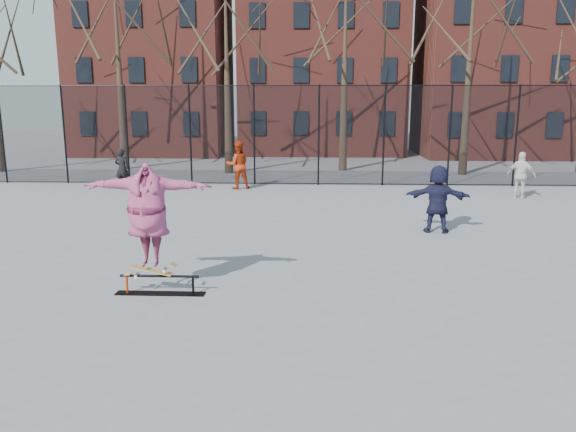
{
  "coord_description": "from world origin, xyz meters",
  "views": [
    {
      "loc": [
        0.98,
        -9.69,
        3.54
      ],
      "look_at": [
        0.48,
        1.5,
        1.15
      ],
      "focal_mm": 35.0,
      "sensor_mm": 36.0,
      "label": 1
    }
  ],
  "objects_px": {
    "skateboard": "(151,272)",
    "bystander_white": "(521,175)",
    "bystander_red": "(238,165)",
    "bystander_navy": "(438,199)",
    "bystander_black": "(122,169)",
    "skate_rail": "(160,286)",
    "skater": "(148,220)"
  },
  "relations": [
    {
      "from": "skater",
      "to": "bystander_black",
      "type": "xyz_separation_m",
      "value": [
        -4.5,
        11.78,
        -0.61
      ]
    },
    {
      "from": "bystander_black",
      "to": "bystander_navy",
      "type": "xyz_separation_m",
      "value": [
        10.72,
        -6.73,
        0.11
      ]
    },
    {
      "from": "bystander_black",
      "to": "bystander_white",
      "type": "bearing_deg",
      "value": 179.99
    },
    {
      "from": "skateboard",
      "to": "skater",
      "type": "height_order",
      "value": "skater"
    },
    {
      "from": "bystander_white",
      "to": "bystander_navy",
      "type": "distance_m",
      "value": 6.56
    },
    {
      "from": "skateboard",
      "to": "skater",
      "type": "relative_size",
      "value": 0.36
    },
    {
      "from": "skate_rail",
      "to": "bystander_white",
      "type": "relative_size",
      "value": 1.0
    },
    {
      "from": "skateboard",
      "to": "bystander_red",
      "type": "height_order",
      "value": "bystander_red"
    },
    {
      "from": "bystander_white",
      "to": "bystander_navy",
      "type": "height_order",
      "value": "bystander_navy"
    },
    {
      "from": "bystander_red",
      "to": "bystander_navy",
      "type": "distance_m",
      "value": 9.27
    },
    {
      "from": "skateboard",
      "to": "bystander_white",
      "type": "xyz_separation_m",
      "value": [
        10.24,
        10.24,
        0.41
      ]
    },
    {
      "from": "skateboard",
      "to": "bystander_black",
      "type": "relative_size",
      "value": 0.53
    },
    {
      "from": "skate_rail",
      "to": "bystander_red",
      "type": "height_order",
      "value": "bystander_red"
    },
    {
      "from": "skate_rail",
      "to": "bystander_navy",
      "type": "distance_m",
      "value": 7.93
    },
    {
      "from": "skater",
      "to": "skateboard",
      "type": "bearing_deg",
      "value": 89.31
    },
    {
      "from": "bystander_white",
      "to": "skateboard",
      "type": "bearing_deg",
      "value": 77.31
    },
    {
      "from": "bystander_red",
      "to": "bystander_white",
      "type": "relative_size",
      "value": 1.13
    },
    {
      "from": "skater",
      "to": "bystander_white",
      "type": "xyz_separation_m",
      "value": [
        10.24,
        10.24,
        -0.57
      ]
    },
    {
      "from": "skater",
      "to": "bystander_navy",
      "type": "height_order",
      "value": "skater"
    },
    {
      "from": "skater",
      "to": "bystander_red",
      "type": "distance_m",
      "value": 11.95
    },
    {
      "from": "skateboard",
      "to": "bystander_white",
      "type": "distance_m",
      "value": 14.48
    },
    {
      "from": "bystander_white",
      "to": "bystander_navy",
      "type": "relative_size",
      "value": 0.92
    },
    {
      "from": "skate_rail",
      "to": "bystander_black",
      "type": "height_order",
      "value": "bystander_black"
    },
    {
      "from": "skateboard",
      "to": "bystander_black",
      "type": "distance_m",
      "value": 12.61
    },
    {
      "from": "skater",
      "to": "bystander_white",
      "type": "height_order",
      "value": "skater"
    },
    {
      "from": "skater",
      "to": "bystander_navy",
      "type": "xyz_separation_m",
      "value": [
        6.22,
        5.05,
        -0.49
      ]
    },
    {
      "from": "skate_rail",
      "to": "skateboard",
      "type": "relative_size",
      "value": 1.97
    },
    {
      "from": "skater",
      "to": "bystander_red",
      "type": "bearing_deg",
      "value": 89.21
    },
    {
      "from": "skateboard",
      "to": "skater",
      "type": "bearing_deg",
      "value": -90.0
    },
    {
      "from": "skater",
      "to": "bystander_white",
      "type": "bearing_deg",
      "value": 44.31
    },
    {
      "from": "skater",
      "to": "bystander_red",
      "type": "height_order",
      "value": "skater"
    },
    {
      "from": "skate_rail",
      "to": "skateboard",
      "type": "bearing_deg",
      "value": 180.0
    }
  ]
}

